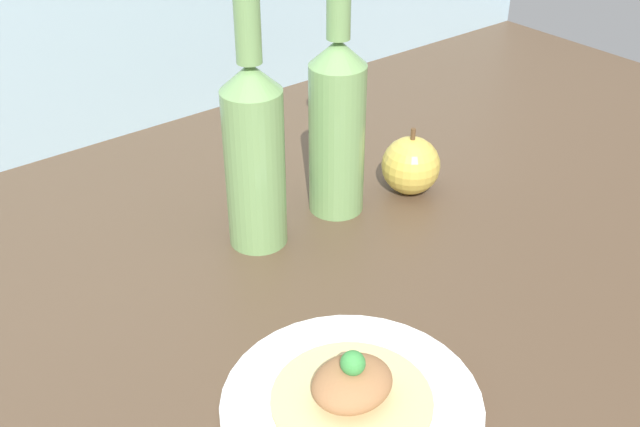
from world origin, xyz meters
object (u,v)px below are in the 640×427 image
(cider_bottle_right, at_px, (337,120))
(apple, at_px, (411,165))
(cider_bottle_left, at_px, (251,150))
(plate, at_px, (352,404))
(plated_food, at_px, (352,387))

(cider_bottle_right, relative_size, apple, 3.49)
(cider_bottle_left, relative_size, cider_bottle_right, 1.00)
(plate, distance_m, apple, 0.40)
(cider_bottle_left, height_order, cider_bottle_right, same)
(plate, xyz_separation_m, apple, (0.31, 0.25, 0.03))
(cider_bottle_left, bearing_deg, apple, -7.09)
(plate, relative_size, cider_bottle_right, 0.74)
(plated_food, xyz_separation_m, cider_bottle_left, (0.08, 0.28, 0.10))
(plate, xyz_separation_m, cider_bottle_right, (0.21, 0.28, 0.12))
(cider_bottle_right, bearing_deg, apple, -15.36)
(cider_bottle_right, height_order, apple, cider_bottle_right)
(plate, bearing_deg, plated_food, -90.00)
(plated_food, bearing_deg, cider_bottle_left, 73.22)
(plate, relative_size, cider_bottle_left, 0.74)
(plate, height_order, plated_food, plated_food)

